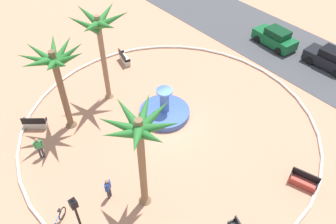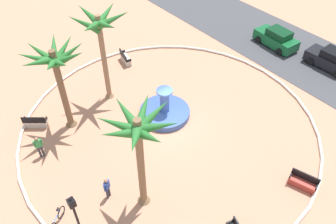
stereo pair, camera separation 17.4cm
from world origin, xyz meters
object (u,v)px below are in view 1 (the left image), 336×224
at_px(palm_tree_near_fountain, 56,66).
at_px(person_cyclist_photo, 108,188).
at_px(parked_car_leftmost, 275,38).
at_px(palm_tree_mid_plaza, 100,32).
at_px(fountain, 165,112).
at_px(bench_north, 35,124).
at_px(bicycle_red_frame, 58,221).
at_px(person_pedestrian_stroll, 39,147).
at_px(lamppost, 78,218).
at_px(palm_tree_by_curb, 140,136).
at_px(bench_west, 125,59).
at_px(bench_east, 303,182).
at_px(parked_car_second, 330,59).

bearing_deg(palm_tree_near_fountain, person_cyclist_photo, -8.97).
height_order(palm_tree_near_fountain, parked_car_leftmost, palm_tree_near_fountain).
bearing_deg(parked_car_leftmost, palm_tree_mid_plaza, -102.14).
distance_m(fountain, bench_north, 8.90).
bearing_deg(bicycle_red_frame, person_cyclist_photo, 85.89).
bearing_deg(bench_north, person_pedestrian_stroll, -15.99).
distance_m(person_cyclist_photo, person_pedestrian_stroll, 5.47).
height_order(lamppost, person_cyclist_photo, lamppost).
xyz_separation_m(palm_tree_near_fountain, person_pedestrian_stroll, (1.43, -2.76, -4.03)).
distance_m(person_cyclist_photo, parked_car_leftmost, 20.65).
distance_m(palm_tree_by_curb, parked_car_leftmost, 20.14).
xyz_separation_m(bench_west, parked_car_leftmost, (6.35, 12.07, 0.43)).
relative_size(palm_tree_near_fountain, person_pedestrian_stroll, 3.71).
bearing_deg(palm_tree_near_fountain, fountain, 59.53).
xyz_separation_m(fountain, palm_tree_near_fountain, (-3.31, -5.63, 4.65)).
xyz_separation_m(bench_east, person_cyclist_photo, (-6.46, -9.13, 0.55)).
xyz_separation_m(bench_east, person_pedestrian_stroll, (-11.65, -10.85, 0.60)).
height_order(bench_east, bench_north, same).
xyz_separation_m(palm_tree_by_curb, person_pedestrian_stroll, (-6.65, -3.15, -4.37)).
xyz_separation_m(palm_tree_near_fountain, bench_north, (-1.33, -1.97, -4.63)).
height_order(palm_tree_mid_plaza, lamppost, palm_tree_mid_plaza).
xyz_separation_m(bicycle_red_frame, person_cyclist_photo, (0.22, 3.01, 0.51)).
xyz_separation_m(palm_tree_near_fountain, parked_car_leftmost, (2.39, 19.17, -4.20)).
height_order(bench_north, bicycle_red_frame, bench_north).
relative_size(person_pedestrian_stroll, parked_car_second, 0.42).
xyz_separation_m(palm_tree_near_fountain, person_cyclist_photo, (6.62, -1.04, -4.08)).
height_order(palm_tree_near_fountain, lamppost, palm_tree_near_fountain).
height_order(fountain, person_pedestrian_stroll, fountain).
distance_m(bicycle_red_frame, person_pedestrian_stroll, 5.17).
xyz_separation_m(person_cyclist_photo, parked_car_second, (0.75, 21.01, -0.11)).
height_order(bench_north, person_cyclist_photo, person_cyclist_photo).
bearing_deg(palm_tree_mid_plaza, person_pedestrian_stroll, -69.74).
height_order(palm_tree_near_fountain, palm_tree_by_curb, palm_tree_by_curb).
distance_m(palm_tree_near_fountain, parked_car_leftmost, 19.77).
relative_size(bench_north, person_pedestrian_stroll, 0.93).
height_order(palm_tree_by_curb, person_cyclist_photo, palm_tree_by_curb).
distance_m(palm_tree_near_fountain, palm_tree_mid_plaza, 3.82).
height_order(bench_east, parked_car_leftmost, parked_car_leftmost).
distance_m(palm_tree_mid_plaza, parked_car_second, 18.90).
relative_size(fountain, bicycle_red_frame, 2.54).
bearing_deg(palm_tree_near_fountain, bench_east, 31.73).
bearing_deg(bench_north, parked_car_leftmost, 80.02).
bearing_deg(lamppost, bench_east, 66.69).
bearing_deg(person_pedestrian_stroll, palm_tree_mid_plaza, 110.26).
xyz_separation_m(person_pedestrian_stroll, parked_car_leftmost, (0.96, 21.93, -0.17)).
distance_m(palm_tree_mid_plaza, bench_west, 6.89).
xyz_separation_m(bench_east, bench_north, (-14.41, -10.06, 0.00)).
height_order(bench_east, lamppost, lamppost).
height_order(palm_tree_near_fountain, person_pedestrian_stroll, palm_tree_near_fountain).
relative_size(fountain, bench_north, 2.28).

